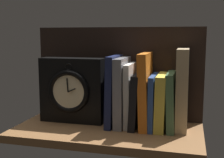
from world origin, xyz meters
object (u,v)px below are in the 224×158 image
Objects in this scene: book_yellow_seinlanguage at (162,101)px; book_green_romantic at (171,101)px; book_gray_chess at (122,92)px; book_black_skeptic at (137,100)px; book_orange_pandolfini at (146,90)px; book_blue_modern at (153,101)px; book_tan_shortstories at (182,90)px; book_navy_bierce at (114,90)px; framed_clock at (72,90)px; book_white_catcher at (130,95)px.

book_yellow_seinlanguage is 0.96× the size of book_green_romantic.
book_green_romantic is (16.18, 0.00, -2.22)cm from book_gray_chess.
book_black_skeptic is at bearing -180.00° from book_green_romantic.
book_blue_modern is at bearing 0.00° from book_orange_pandolfini.
book_navy_bierce is at bearing 180.00° from book_tan_shortstories.
book_navy_bierce is at bearing -180.00° from book_blue_modern.
book_black_skeptic is 11.16cm from book_green_romantic.
book_navy_bierce is 1.33× the size of book_black_skeptic.
book_green_romantic is at bearing 180.00° from book_tan_shortstories.
book_black_skeptic is 22.80cm from framed_clock.
book_orange_pandolfini is 1.38× the size of book_yellow_seinlanguage.
book_blue_modern is at bearing 180.00° from book_green_romantic.
book_blue_modern is 0.67× the size of book_tan_shortstories.
book_yellow_seinlanguage is 30.87cm from framed_clock.
book_green_romantic is at bearing 0.00° from book_orange_pandolfini.
book_gray_chess is at bearing -180.00° from book_blue_modern.
framed_clock is (-28.03, -0.99, 2.49)cm from book_blue_modern.
book_gray_chess is at bearing 180.00° from book_orange_pandolfini.
book_navy_bierce reaches higher than book_gray_chess.
book_white_catcher is 1.18× the size of book_yellow_seinlanguage.
book_tan_shortstories reaches higher than framed_clock.
book_yellow_seinlanguage is 7.58cm from book_tan_shortstories.
book_tan_shortstories reaches higher than book_blue_modern.
book_gray_chess reaches higher than book_blue_modern.
book_navy_bierce is 5.65cm from book_white_catcher.
book_orange_pandolfini is (2.83, -0.00, 3.40)cm from book_black_skeptic.
book_gray_chess is at bearing 3.20° from framed_clock.
book_white_catcher is 10.60cm from book_yellow_seinlanguage.
book_black_skeptic is 5.38cm from book_blue_modern.
book_navy_bierce is 0.90× the size of book_tan_shortstories.
book_tan_shortstories reaches higher than book_white_catcher.
book_navy_bierce is at bearing 180.00° from book_black_skeptic.
book_tan_shortstories is (9.07, -0.00, 4.26)cm from book_blue_modern.
framed_clock is at bearing -177.22° from book_white_catcher.
book_orange_pandolfini is (5.21, -0.00, 1.78)cm from book_white_catcher.
book_navy_bierce reaches higher than book_black_skeptic.
book_green_romantic is at bearing 0.00° from book_black_skeptic.
book_gray_chess is at bearing -180.00° from book_green_romantic.
book_blue_modern is at bearing 2.01° from framed_clock.
framed_clock is at bearing -177.99° from book_blue_modern.
book_gray_chess is 1.29× the size of book_yellow_seinlanguage.
book_yellow_seinlanguage is (15.98, 0.00, -2.88)cm from book_navy_bierce.
book_gray_chess is at bearing 180.00° from book_yellow_seinlanguage.
book_gray_chess is 17.66cm from framed_clock.
book_gray_chess is 1.24× the size of book_green_romantic.
book_navy_bierce is 10.72cm from book_orange_pandolfini.
book_white_catcher is (5.50, 0.00, -1.27)cm from book_navy_bierce.
book_green_romantic is (19.03, 0.00, -2.56)cm from book_navy_bierce.
book_gray_chess is 10.74cm from book_blue_modern.
book_blue_modern is at bearing 0.00° from book_gray_chess.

